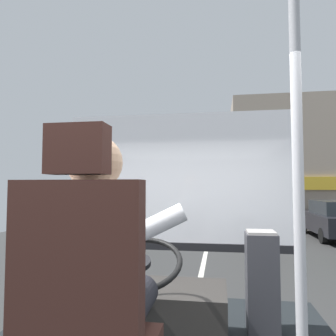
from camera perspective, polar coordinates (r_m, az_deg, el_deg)
ground at (r=10.81m, az=6.93°, el=-14.00°), size 18.00×44.00×0.06m
driver_seat at (r=1.40m, az=-14.27°, el=-26.26°), size 0.48×0.48×1.36m
bus_driver at (r=1.44m, az=-12.15°, el=-16.55°), size 0.72×0.61×0.85m
steering_console at (r=2.60m, az=-2.90°, el=-24.09°), size 1.10×0.97×0.79m
handrail_pole at (r=1.37m, az=22.27°, el=-5.13°), size 0.04×0.04×2.18m
fare_box at (r=2.78m, az=16.36°, el=-18.88°), size 0.24×0.27×0.79m
windshield_panel at (r=3.47m, az=2.16°, el=-5.01°), size 2.50×0.08×1.48m
street_tree at (r=13.81m, az=-5.52°, el=2.81°), size 2.72×2.72×4.85m
shop_building at (r=19.35m, az=27.75°, el=0.65°), size 10.99×5.58×6.43m
parked_car_charcoal at (r=18.70m, az=22.60°, el=-7.05°), size 1.91×3.97×1.37m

